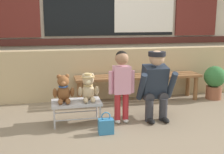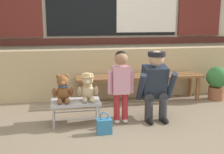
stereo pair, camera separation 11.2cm
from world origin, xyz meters
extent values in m
plane|color=#84725B|center=(0.00, 0.00, 0.00)|extent=(60.00, 60.00, 0.00)
cube|color=tan|center=(0.00, 1.43, 0.42)|extent=(6.42, 0.25, 0.85)
cube|color=beige|center=(0.00, 1.95, 1.61)|extent=(6.55, 0.20, 3.21)
cube|color=#471E19|center=(0.00, 1.83, 0.95)|extent=(6.03, 0.04, 0.12)
cube|color=brown|center=(0.30, 0.92, 0.42)|extent=(2.10, 0.11, 0.04)
cube|color=brown|center=(0.30, 1.06, 0.42)|extent=(2.10, 0.11, 0.04)
cube|color=brown|center=(0.30, 1.20, 0.42)|extent=(2.10, 0.11, 0.04)
cylinder|color=brown|center=(-0.67, 0.92, 0.20)|extent=(0.07, 0.07, 0.40)
cylinder|color=brown|center=(-0.67, 1.20, 0.20)|extent=(0.07, 0.07, 0.40)
cylinder|color=brown|center=(1.27, 0.92, 0.20)|extent=(0.07, 0.07, 0.40)
cylinder|color=brown|center=(1.27, 1.20, 0.20)|extent=(0.07, 0.07, 0.40)
cube|color=#BCBCC1|center=(-0.80, 0.25, 0.28)|extent=(0.64, 0.36, 0.04)
cylinder|color=#BCBCC1|center=(-1.09, 0.10, 0.13)|extent=(0.02, 0.02, 0.26)
cylinder|color=#BCBCC1|center=(-1.09, 0.40, 0.13)|extent=(0.02, 0.02, 0.26)
cylinder|color=#BCBCC1|center=(-0.51, 0.10, 0.13)|extent=(0.02, 0.02, 0.26)
cylinder|color=#BCBCC1|center=(-0.51, 0.40, 0.13)|extent=(0.02, 0.02, 0.26)
cylinder|color=#BCBCC1|center=(-0.80, 0.10, 0.10)|extent=(0.58, 0.02, 0.02)
cylinder|color=#BCBCC1|center=(-0.80, 0.40, 0.10)|extent=(0.58, 0.02, 0.02)
ellipsoid|color=brown|center=(-0.96, 0.27, 0.41)|extent=(0.17, 0.14, 0.22)
sphere|color=brown|center=(-0.96, 0.26, 0.58)|extent=(0.15, 0.15, 0.15)
sphere|color=#AE6E42|center=(-0.96, 0.20, 0.56)|extent=(0.06, 0.06, 0.06)
sphere|color=brown|center=(-1.02, 0.27, 0.63)|extent=(0.06, 0.06, 0.06)
ellipsoid|color=brown|center=(-1.07, 0.24, 0.43)|extent=(0.06, 0.11, 0.16)
ellipsoid|color=brown|center=(-1.01, 0.15, 0.33)|extent=(0.06, 0.15, 0.06)
sphere|color=brown|center=(-0.91, 0.27, 0.63)|extent=(0.06, 0.06, 0.06)
ellipsoid|color=brown|center=(-0.85, 0.24, 0.43)|extent=(0.06, 0.11, 0.16)
ellipsoid|color=brown|center=(-0.92, 0.15, 0.33)|extent=(0.06, 0.15, 0.06)
torus|color=#335699|center=(-0.96, 0.26, 0.51)|extent=(0.13, 0.13, 0.02)
ellipsoid|color=#CCB289|center=(-0.64, 0.27, 0.41)|extent=(0.17, 0.14, 0.22)
sphere|color=#CCB289|center=(-0.64, 0.26, 0.58)|extent=(0.15, 0.15, 0.15)
sphere|color=#FFEEBB|center=(-0.64, 0.20, 0.56)|extent=(0.06, 0.06, 0.06)
sphere|color=#CCB289|center=(-0.70, 0.27, 0.63)|extent=(0.06, 0.06, 0.06)
ellipsoid|color=#CCB289|center=(-0.75, 0.24, 0.43)|extent=(0.06, 0.11, 0.16)
ellipsoid|color=#CCB289|center=(-0.69, 0.15, 0.33)|extent=(0.06, 0.15, 0.06)
sphere|color=#CCB289|center=(-0.59, 0.27, 0.63)|extent=(0.06, 0.06, 0.06)
ellipsoid|color=#CCB289|center=(-0.53, 0.24, 0.43)|extent=(0.06, 0.11, 0.16)
ellipsoid|color=#CCB289|center=(-0.60, 0.15, 0.33)|extent=(0.06, 0.15, 0.06)
torus|color=#D6B775|center=(-0.64, 0.26, 0.51)|extent=(0.13, 0.13, 0.02)
cylinder|color=#D6B775|center=(-0.64, 0.26, 0.62)|extent=(0.17, 0.17, 0.01)
cylinder|color=#D6B775|center=(-0.64, 0.26, 0.64)|extent=(0.10, 0.10, 0.04)
cylinder|color=#B7282D|center=(-0.27, 0.15, 0.22)|extent=(0.08, 0.08, 0.36)
ellipsoid|color=silver|center=(-0.27, 0.13, 0.03)|extent=(0.07, 0.12, 0.05)
cylinder|color=#B7282D|center=(-0.16, 0.15, 0.22)|extent=(0.08, 0.08, 0.36)
ellipsoid|color=silver|center=(-0.16, 0.13, 0.03)|extent=(0.07, 0.12, 0.05)
cube|color=pink|center=(-0.22, 0.15, 0.58)|extent=(0.22, 0.15, 0.36)
cylinder|color=pink|center=(-0.36, 0.15, 0.55)|extent=(0.06, 0.06, 0.30)
cylinder|color=pink|center=(-0.07, 0.15, 0.55)|extent=(0.06, 0.06, 0.30)
sphere|color=#9E7051|center=(-0.22, 0.15, 0.86)|extent=(0.17, 0.17, 0.17)
sphere|color=black|center=(-0.22, 0.17, 0.88)|extent=(0.16, 0.16, 0.16)
cylinder|color=#333338|center=(0.16, 0.12, 0.15)|extent=(0.11, 0.11, 0.30)
cylinder|color=#333338|center=(0.16, 0.26, 0.32)|extent=(0.13, 0.32, 0.13)
ellipsoid|color=black|center=(0.16, 0.04, 0.03)|extent=(0.09, 0.20, 0.06)
cylinder|color=#333338|center=(0.36, 0.12, 0.15)|extent=(0.11, 0.11, 0.30)
cylinder|color=#333338|center=(0.36, 0.26, 0.32)|extent=(0.13, 0.32, 0.13)
ellipsoid|color=black|center=(0.36, 0.04, 0.03)|extent=(0.09, 0.20, 0.06)
cube|color=#232D3D|center=(0.26, 0.23, 0.52)|extent=(0.32, 0.30, 0.47)
cylinder|color=#232D3D|center=(0.05, 0.13, 0.48)|extent=(0.08, 0.28, 0.40)
cylinder|color=#232D3D|center=(0.47, 0.13, 0.48)|extent=(0.08, 0.28, 0.40)
sphere|color=tan|center=(0.26, 0.16, 0.85)|extent=(0.20, 0.20, 0.20)
cylinder|color=black|center=(0.26, 0.16, 0.91)|extent=(0.23, 0.23, 0.06)
cube|color=brown|center=(0.45, 0.32, 0.38)|extent=(0.10, 0.22, 0.16)
cube|color=teal|center=(-0.49, -0.18, 0.09)|extent=(0.18, 0.11, 0.18)
torus|color=teal|center=(-0.49, -0.18, 0.22)|extent=(0.11, 0.01, 0.11)
cylinder|color=brown|center=(1.61, 0.92, 0.11)|extent=(0.26, 0.26, 0.22)
sphere|color=#337038|center=(1.61, 0.92, 0.39)|extent=(0.36, 0.36, 0.36)
camera|label=1|loc=(-1.09, -3.31, 1.36)|focal=45.32mm
camera|label=2|loc=(-0.98, -3.34, 1.36)|focal=45.32mm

